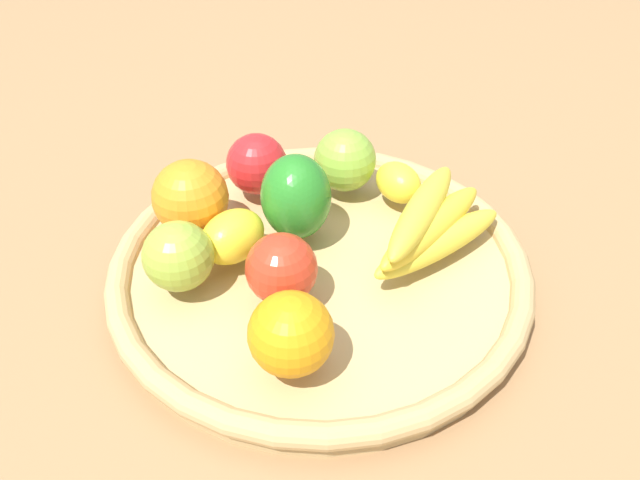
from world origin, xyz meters
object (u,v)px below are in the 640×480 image
(lemon_0, at_px, (233,236))
(apple_3, at_px, (257,164))
(apple_1, at_px, (345,160))
(orange_0, at_px, (294,334))
(orange_1, at_px, (190,197))
(banana_bunch, at_px, (431,227))
(apple_0, at_px, (178,256))
(apple_2, at_px, (281,269))
(lemon_1, at_px, (398,182))
(bell_pepper, at_px, (296,197))

(lemon_0, relative_size, apple_3, 1.03)
(apple_1, height_order, apple_3, apple_1)
(orange_0, bearing_deg, orange_1, -139.04)
(apple_3, bearing_deg, orange_1, -31.83)
(lemon_0, relative_size, orange_1, 0.89)
(banana_bunch, xyz_separation_m, apple_0, (0.09, -0.24, 0.00))
(apple_0, bearing_deg, banana_bunch, 110.96)
(orange_1, bearing_deg, apple_0, 10.43)
(apple_1, relative_size, apple_0, 1.05)
(orange_0, xyz_separation_m, apple_2, (-0.08, -0.03, -0.00))
(apple_1, height_order, apple_0, apple_1)
(apple_2, relative_size, lemon_1, 1.15)
(orange_0, distance_m, apple_2, 0.09)
(apple_3, xyz_separation_m, apple_2, (0.17, 0.07, -0.00))
(apple_3, distance_m, lemon_1, 0.17)
(orange_1, relative_size, apple_2, 1.18)
(banana_bunch, distance_m, apple_3, 0.22)
(orange_1, height_order, orange_0, orange_1)
(banana_bunch, relative_size, apple_0, 2.52)
(banana_bunch, distance_m, lemon_0, 0.20)
(orange_1, height_order, apple_3, orange_1)
(apple_1, distance_m, lemon_0, 0.18)
(apple_3, bearing_deg, apple_1, 103.15)
(apple_1, xyz_separation_m, apple_3, (0.02, -0.10, -0.00))
(orange_1, xyz_separation_m, apple_0, (0.09, 0.02, -0.01))
(apple_3, bearing_deg, lemon_0, 2.17)
(apple_1, bearing_deg, apple_3, -76.85)
(orange_0, height_order, apple_3, orange_0)
(orange_1, bearing_deg, apple_2, 53.40)
(lemon_0, distance_m, orange_0, 0.16)
(apple_1, relative_size, lemon_1, 1.21)
(apple_0, relative_size, lemon_1, 1.15)
(banana_bunch, relative_size, apple_2, 2.54)
(banana_bunch, relative_size, lemon_1, 2.91)
(banana_bunch, bearing_deg, apple_3, -111.08)
(orange_0, height_order, apple_2, orange_0)
(apple_1, distance_m, orange_1, 0.19)
(orange_0, relative_size, lemon_1, 1.23)
(apple_1, xyz_separation_m, bell_pepper, (0.09, -0.04, 0.01))
(orange_1, xyz_separation_m, apple_2, (0.09, 0.12, -0.01))
(lemon_1, bearing_deg, lemon_0, -50.42)
(apple_1, height_order, apple_2, apple_1)
(lemon_0, distance_m, apple_0, 0.06)
(apple_2, bearing_deg, lemon_1, 151.40)
(orange_0, bearing_deg, apple_3, -159.37)
(apple_1, height_order, lemon_1, apple_1)
(apple_1, relative_size, lemon_0, 1.00)
(apple_1, relative_size, apple_2, 1.05)
(orange_1, bearing_deg, lemon_1, 113.11)
(banana_bunch, xyz_separation_m, apple_2, (0.09, -0.14, 0.00))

